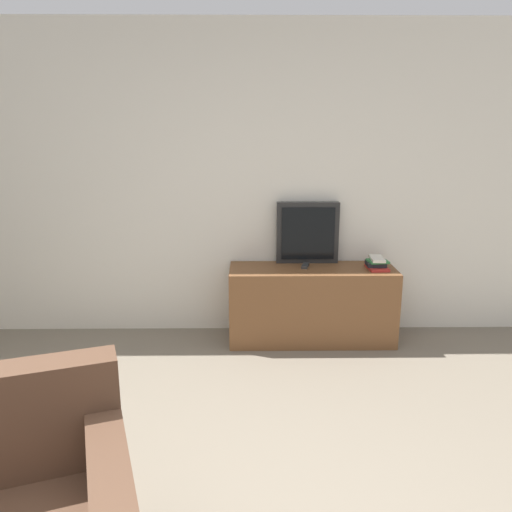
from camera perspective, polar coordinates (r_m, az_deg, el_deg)
The scene contains 5 objects.
wall_back at distance 4.26m, azimuth -3.46°, elevation 8.33°, with size 9.00×0.06×2.60m.
tv_stand at distance 4.23m, azimuth 6.36°, elevation -5.50°, with size 1.36×0.46×0.63m.
television at distance 4.25m, azimuth 5.91°, elevation 2.67°, with size 0.52×0.09×0.52m.
book_stack at distance 4.19m, azimuth 13.63°, elevation -0.84°, with size 0.17×0.23×0.10m.
remote_on_stand at distance 4.15m, azimuth 5.66°, elevation -1.10°, with size 0.08×0.15×0.02m.
Camera 1 is at (0.20, -1.20, 1.73)m, focal length 35.00 mm.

